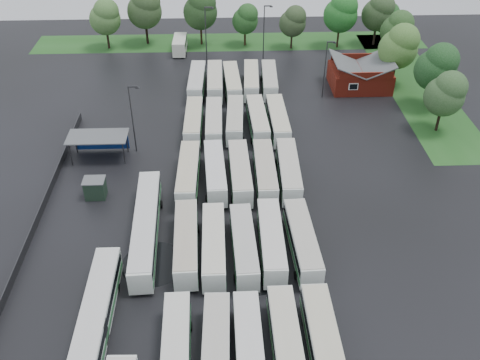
{
  "coord_description": "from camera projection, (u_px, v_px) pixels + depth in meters",
  "views": [
    {
      "loc": [
        -0.1,
        -42.0,
        41.17
      ],
      "look_at": [
        2.0,
        12.0,
        2.5
      ],
      "focal_mm": 40.0,
      "sensor_mm": 36.0,
      "label": 1
    }
  ],
  "objects": [
    {
      "name": "ground",
      "position": [
        226.0,
        263.0,
        58.09
      ],
      "size": [
        160.0,
        160.0,
        0.0
      ],
      "primitive_type": "plane",
      "color": "black",
      "rests_on": "ground"
    },
    {
      "name": "brick_building",
      "position": [
        360.0,
        77.0,
        92.51
      ],
      "size": [
        10.07,
        8.6,
        5.39
      ],
      "color": "maroon",
      "rests_on": "ground"
    },
    {
      "name": "wash_shed",
      "position": [
        98.0,
        138.0,
        73.7
      ],
      "size": [
        8.2,
        4.2,
        3.58
      ],
      "color": "#2D2D30",
      "rests_on": "ground"
    },
    {
      "name": "utility_hut",
      "position": [
        95.0,
        188.0,
        67.05
      ],
      "size": [
        2.7,
        2.2,
        2.62
      ],
      "color": "black",
      "rests_on": "ground"
    },
    {
      "name": "grass_strip_north",
      "position": [
        230.0,
        42.0,
        110.81
      ],
      "size": [
        80.0,
        10.0,
        0.01
      ],
      "primitive_type": "cube",
      "color": "#1F511B",
      "rests_on": "ground"
    },
    {
      "name": "grass_strip_east",
      "position": [
        415.0,
        86.0,
        93.94
      ],
      "size": [
        10.0,
        50.0,
        0.01
      ],
      "primitive_type": "cube",
      "color": "#1F511B",
      "rests_on": "ground"
    },
    {
      "name": "west_fence",
      "position": [
        38.0,
        217.0,
        63.54
      ],
      "size": [
        0.1,
        50.0,
        1.2
      ],
      "primitive_type": "cube",
      "color": "#2D2D30",
      "rests_on": "ground"
    },
    {
      "name": "bus_r1c0",
      "position": [
        176.0,
        351.0,
        46.8
      ],
      "size": [
        2.71,
        11.45,
        3.17
      ],
      "rotation": [
        0.0,
        0.0,
        0.03
      ],
      "color": "silver",
      "rests_on": "ground"
    },
    {
      "name": "bus_r1c1",
      "position": [
        216.0,
        352.0,
        46.75
      ],
      "size": [
        2.7,
        11.42,
        3.16
      ],
      "rotation": [
        0.0,
        0.0,
        -0.03
      ],
      "color": "silver",
      "rests_on": "ground"
    },
    {
      "name": "bus_r1c2",
      "position": [
        249.0,
        350.0,
        46.88
      ],
      "size": [
        2.55,
        11.4,
        3.17
      ],
      "rotation": [
        0.0,
        0.0,
        0.01
      ],
      "color": "silver",
      "rests_on": "ground"
    },
    {
      "name": "bus_r1c3",
      "position": [
        286.0,
        344.0,
        47.36
      ],
      "size": [
        2.6,
        11.58,
        3.21
      ],
      "rotation": [
        0.0,
        0.0,
        0.01
      ],
      "color": "silver",
      "rests_on": "ground"
    },
    {
      "name": "bus_r1c4",
      "position": [
        324.0,
        345.0,
        47.21
      ],
      "size": [
        2.66,
        12.03,
        3.34
      ],
      "rotation": [
        0.0,
        0.0,
        0.01
      ],
      "color": "silver",
      "rests_on": "ground"
    },
    {
      "name": "bus_r2c0",
      "position": [
        186.0,
        243.0,
        58.12
      ],
      "size": [
        2.89,
        11.88,
        3.29
      ],
      "rotation": [
        0.0,
        0.0,
        0.03
      ],
      "color": "silver",
      "rests_on": "ground"
    },
    {
      "name": "bus_r2c1",
      "position": [
        214.0,
        245.0,
        57.81
      ],
      "size": [
        2.53,
        11.58,
        3.22
      ],
      "rotation": [
        0.0,
        0.0,
        0.01
      ],
      "color": "silver",
      "rests_on": "ground"
    },
    {
      "name": "bus_r2c2",
      "position": [
        244.0,
        245.0,
        57.85
      ],
      "size": [
        2.83,
        11.43,
        3.16
      ],
      "rotation": [
        0.0,
        0.0,
        0.04
      ],
      "color": "silver",
      "rests_on": "ground"
    },
    {
      "name": "bus_r2c3",
      "position": [
        271.0,
        241.0,
        58.34
      ],
      "size": [
        2.6,
        11.76,
        3.27
      ],
      "rotation": [
        0.0,
        0.0,
        -0.01
      ],
      "color": "silver",
      "rests_on": "ground"
    },
    {
      "name": "bus_r2c4",
      "position": [
        302.0,
        241.0,
        58.31
      ],
      "size": [
        2.98,
        11.84,
        3.27
      ],
      "rotation": [
        0.0,
        0.0,
        0.04
      ],
      "color": "silver",
      "rests_on": "ground"
    },
    {
      "name": "bus_r3c0",
      "position": [
        188.0,
        174.0,
        68.72
      ],
      "size": [
        2.79,
        11.96,
        3.32
      ],
      "rotation": [
        0.0,
        0.0,
        -0.02
      ],
      "color": "silver",
      "rests_on": "ground"
    },
    {
      "name": "bus_r3c1",
      "position": [
        215.0,
        172.0,
        69.07
      ],
      "size": [
        3.07,
        11.83,
        3.26
      ],
      "rotation": [
        0.0,
        0.0,
        0.05
      ],
      "color": "silver",
      "rests_on": "ground"
    },
    {
      "name": "bus_r3c2",
      "position": [
        240.0,
        172.0,
        69.0
      ],
      "size": [
        2.85,
        11.93,
        3.3
      ],
      "rotation": [
        0.0,
        0.0,
        0.03
      ],
      "color": "silver",
      "rests_on": "ground"
    },
    {
      "name": "bus_r3c3",
      "position": [
        265.0,
        172.0,
        69.11
      ],
      "size": [
        2.55,
        11.87,
        3.3
      ],
      "rotation": [
        0.0,
        0.0,
        -0.0
      ],
      "color": "silver",
      "rests_on": "ground"
    },
    {
      "name": "bus_r3c4",
      "position": [
        289.0,
        171.0,
        69.31
      ],
      "size": [
        2.88,
        11.99,
        3.32
      ],
      "rotation": [
        0.0,
        0.0,
        -0.03
      ],
      "color": "silver",
      "rests_on": "ground"
    },
    {
      "name": "bus_r4c0",
      "position": [
        194.0,
        122.0,
        79.96
      ],
      "size": [
        2.61,
        11.48,
        3.18
      ],
      "rotation": [
        0.0,
        0.0,
        -0.02
      ],
      "color": "silver",
      "rests_on": "ground"
    },
    {
      "name": "bus_r4c1",
      "position": [
        214.0,
        122.0,
        79.86
      ],
      "size": [
        2.52,
        11.45,
        3.18
      ],
      "rotation": [
        0.0,
        0.0,
        -0.01
      ],
      "color": "silver",
      "rests_on": "ground"
    },
    {
      "name": "bus_r4c2",
      "position": [
        235.0,
        120.0,
        80.42
      ],
      "size": [
        2.99,
        11.52,
        3.18
      ],
      "rotation": [
        0.0,
        0.0,
        -0.05
      ],
      "color": "silver",
      "rests_on": "ground"
    },
    {
      "name": "bus_r4c3",
      "position": [
        258.0,
        120.0,
        80.28
      ],
      "size": [
        2.95,
        11.77,
        3.25
      ],
      "rotation": [
        0.0,
        0.0,
        0.04
      ],
      "color": "silver",
      "rests_on": "ground"
    },
    {
      "name": "bus_r4c4",
      "position": [
        278.0,
        120.0,
        80.16
      ],
      "size": [
        2.77,
        11.99,
        3.32
      ],
      "rotation": [
        0.0,
        0.0,
        0.02
      ],
      "color": "silver",
      "rests_on": "ground"
    },
    {
      "name": "bus_r5c0",
      "position": [
        197.0,
        82.0,
        91.09
      ],
      "size": [
        2.9,
        11.89,
        3.29
      ],
      "rotation": [
        0.0,
        0.0,
        -0.03
      ],
      "color": "silver",
      "rests_on": "ground"
    },
    {
      "name": "bus_r5c1",
      "position": [
        215.0,
        81.0,
        91.17
      ],
      "size": [
        2.55,
        11.88,
        3.31
      ],
      "rotation": [
        0.0,
        0.0,
        0.0
      ],
      "color": "silver",
      "rests_on": "ground"
    },
    {
      "name": "bus_r5c2",
      "position": [
        232.0,
        82.0,
        91.0
      ],
      "size": [
        3.01,
        11.8,
        3.26
      ],
      "rotation": [
        0.0,
        0.0,
        0.05
      ],
      "color": "silver",
      "rests_on": "ground"
    },
    {
      "name": "bus_r5c3",
      "position": [
        251.0,
        80.0,
        91.6
      ],
      "size": [
        3.01,
        11.76,
        3.25
      ],
      "rotation": [
        0.0,
        0.0,
        -0.05
      ],
      "color": "silver",
      "rests_on": "ground"
    },
    {
      "name": "bus_r5c4",
      "position": [
        269.0,
        80.0,
        91.68
      ],
      "size": [
        2.93,
        11.59,
        3.2
      ],
      "rotation": [
        0.0,
        0.0,
        -0.04
      ],
      "color": "silver",
      "rests_on": "ground"
    },
    {
      "name": "artic_bus_west_b",
      "position": [
        146.0,
        227.0,
        60.23
      ],
      "size": [
        3.2,
        17.99,
        3.32
      ],
      "rotation": [
        0.0,
        0.0,
        0.04
      ],
      "color": "silver",
      "rests_on": "ground"
    },
    {
      "name": "artic_bus_west_c",
      "position": [
        94.0,
        324.0,
        49.06
      ],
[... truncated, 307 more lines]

